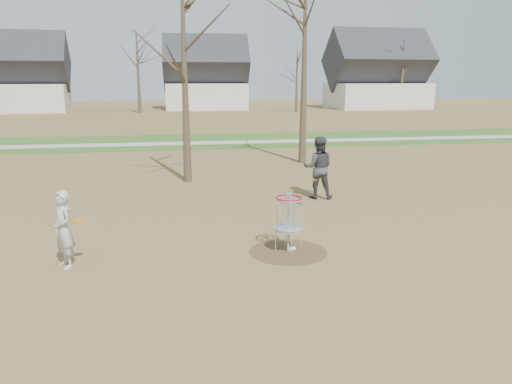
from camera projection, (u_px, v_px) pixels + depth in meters
ground at (288, 252)px, 11.52m from camera, size 160.00×160.00×0.00m
green_band at (213, 141)px, 31.70m from camera, size 160.00×8.00×0.01m
footpath at (214, 143)px, 30.74m from camera, size 160.00×1.50×0.01m
dirt_circle at (288, 252)px, 11.52m from camera, size 1.80×1.80×0.01m
player_standing at (63, 229)px, 10.44m from camera, size 0.66×0.72×1.66m
player_throwing at (318, 168)px, 16.45m from camera, size 1.16×1.00×2.06m
disc_grounded at (291, 248)px, 11.71m from camera, size 0.22×0.22×0.02m
discs_in_play at (223, 195)px, 12.76m from camera, size 6.36×4.04×0.16m
disc_golf_basket at (289, 214)px, 11.32m from camera, size 0.64×0.64×1.35m
bare_trees at (218, 61)px, 45.00m from camera, size 52.62×44.98×9.00m
houses_row at (226, 81)px, 61.94m from camera, size 56.51×10.01×7.26m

